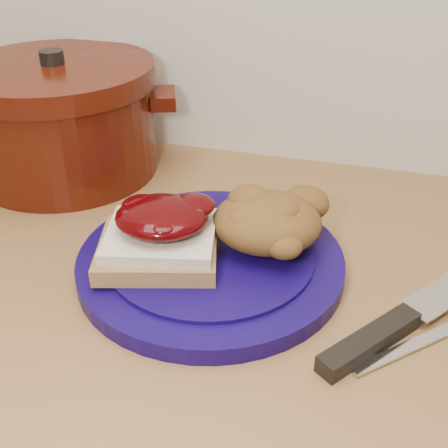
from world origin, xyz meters
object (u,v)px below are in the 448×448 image
(plate, at_px, (211,262))
(pepper_grinder, at_px, (25,107))
(butter_knife, at_px, (420,342))
(dutch_oven, at_px, (62,118))
(chef_knife, at_px, (400,322))

(plate, distance_m, pepper_grinder, 0.45)
(butter_knife, distance_m, pepper_grinder, 0.67)
(butter_knife, height_order, dutch_oven, dutch_oven)
(butter_knife, xyz_separation_m, pepper_grinder, (-0.60, 0.30, 0.07))
(butter_knife, relative_size, pepper_grinder, 1.17)
(butter_knife, xyz_separation_m, dutch_oven, (-0.51, 0.25, 0.08))
(chef_knife, xyz_separation_m, butter_knife, (0.02, -0.02, -0.01))
(chef_knife, distance_m, pepper_grinder, 0.65)
(plate, xyz_separation_m, chef_knife, (0.21, -0.05, -0.00))
(chef_knife, bearing_deg, dutch_oven, 102.17)
(plate, relative_size, chef_knife, 1.07)
(butter_knife, relative_size, dutch_oven, 0.45)
(chef_knife, distance_m, butter_knife, 0.03)
(plate, relative_size, pepper_grinder, 2.14)
(plate, xyz_separation_m, dutch_oven, (-0.28, 0.18, 0.07))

